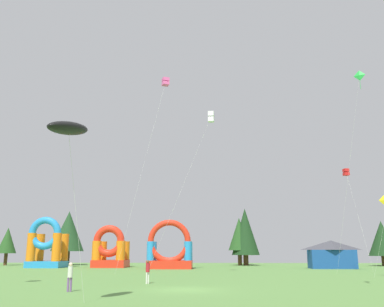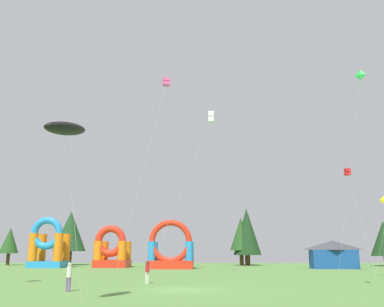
% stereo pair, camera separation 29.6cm
% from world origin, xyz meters
% --- Properties ---
extents(ground_plane, '(120.00, 120.00, 0.00)m').
position_xyz_m(ground_plane, '(0.00, 0.00, 0.00)').
color(ground_plane, '#5B8C42').
extents(kite_red_box, '(1.27, 4.39, 12.84)m').
position_xyz_m(kite_red_box, '(19.32, 26.92, 12.36)').
color(kite_red_box, red).
rests_on(kite_red_box, ground_plane).
extents(kite_pink_box, '(5.36, 2.53, 22.99)m').
position_xyz_m(kite_pink_box, '(-3.73, 20.01, 22.46)').
color(kite_pink_box, '#EA599E').
rests_on(kite_pink_box, ground_plane).
extents(kite_green_diamond, '(2.45, 6.81, 21.06)m').
position_xyz_m(kite_green_diamond, '(17.62, 14.88, 20.28)').
color(kite_green_diamond, green).
rests_on(kite_green_diamond, ground_plane).
extents(kite_black_parafoil, '(1.89, 3.61, 8.64)m').
position_xyz_m(kite_black_parafoil, '(-5.00, -9.09, 8.03)').
color(kite_black_parafoil, black).
rests_on(kite_black_parafoil, ground_plane).
extents(kite_white_box, '(7.09, 1.25, 17.03)m').
position_xyz_m(kite_white_box, '(1.76, 15.40, 16.41)').
color(kite_white_box, white).
rests_on(kite_white_box, ground_plane).
extents(person_near_camera, '(0.38, 0.38, 1.71)m').
position_xyz_m(person_near_camera, '(-6.95, -1.57, 1.02)').
color(person_near_camera, '#724C8C').
rests_on(person_near_camera, ground_plane).
extents(person_midfield, '(0.42, 0.42, 1.72)m').
position_xyz_m(person_midfield, '(-3.16, 4.99, 1.02)').
color(person_midfield, silver).
rests_on(person_midfield, ground_plane).
extents(inflatable_orange_dome, '(6.08, 3.60, 6.58)m').
position_xyz_m(inflatable_orange_dome, '(-4.05, 31.06, 2.23)').
color(inflatable_orange_dome, red).
rests_on(inflatable_orange_dome, ground_plane).
extents(inflatable_blue_arch, '(4.86, 4.71, 6.09)m').
position_xyz_m(inflatable_blue_arch, '(-13.29, 35.43, 2.19)').
color(inflatable_blue_arch, red).
rests_on(inflatable_blue_arch, ground_plane).
extents(inflatable_red_slide, '(4.96, 4.46, 7.25)m').
position_xyz_m(inflatable_red_slide, '(-22.44, 34.21, 2.82)').
color(inflatable_red_slide, '#268CD8').
rests_on(inflatable_red_slide, ground_plane).
extents(festival_tent, '(6.10, 3.02, 3.81)m').
position_xyz_m(festival_tent, '(18.36, 33.04, 1.90)').
color(festival_tent, '#19478C').
rests_on(festival_tent, ground_plane).
extents(tree_row_0, '(3.17, 3.17, 6.30)m').
position_xyz_m(tree_row_0, '(-33.24, 44.14, 4.09)').
color(tree_row_0, '#4C331E').
rests_on(tree_row_0, ground_plane).
extents(tree_row_1, '(5.65, 5.65, 9.20)m').
position_xyz_m(tree_row_1, '(-23.34, 45.87, 5.72)').
color(tree_row_1, '#4C331E').
rests_on(tree_row_1, ground_plane).
extents(tree_row_2, '(3.78, 3.78, 7.93)m').
position_xyz_m(tree_row_2, '(6.46, 45.40, 5.14)').
color(tree_row_2, '#4C331E').
rests_on(tree_row_2, ground_plane).
extents(tree_row_3, '(4.68, 4.68, 9.52)m').
position_xyz_m(tree_row_3, '(7.47, 45.40, 5.58)').
color(tree_row_3, '#4C331E').
rests_on(tree_row_3, ground_plane).
extents(tree_row_4, '(4.66, 4.66, 7.19)m').
position_xyz_m(tree_row_4, '(29.64, 43.66, 4.35)').
color(tree_row_4, '#4C331E').
rests_on(tree_row_4, ground_plane).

